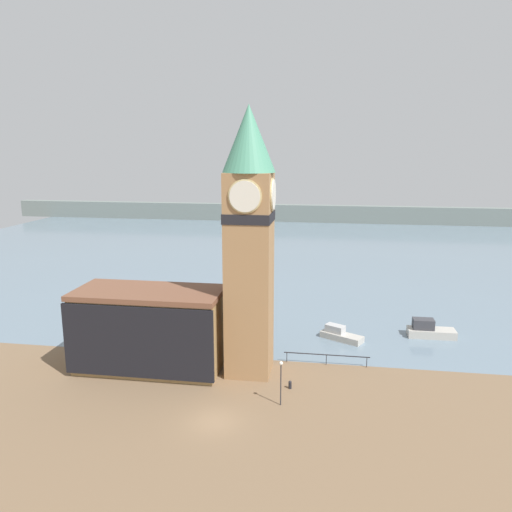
% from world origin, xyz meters
% --- Properties ---
extents(ground_plane, '(160.00, 160.00, 0.00)m').
position_xyz_m(ground_plane, '(0.00, 0.00, 0.00)').
color(ground_plane, brown).
extents(water, '(160.00, 120.00, 0.00)m').
position_xyz_m(water, '(0.00, 72.32, -0.00)').
color(water, slate).
rests_on(water, ground_plane).
extents(far_shoreline, '(180.00, 3.00, 5.00)m').
position_xyz_m(far_shoreline, '(0.00, 112.32, 2.50)').
color(far_shoreline, slate).
rests_on(far_shoreline, water).
extents(pier_railing, '(8.51, 0.08, 1.09)m').
position_xyz_m(pier_railing, '(8.59, 12.07, 0.93)').
color(pier_railing, '#232328').
rests_on(pier_railing, ground_plane).
extents(clock_tower, '(4.77, 4.77, 24.99)m').
position_xyz_m(clock_tower, '(1.27, 9.39, 13.26)').
color(clock_tower, '#9E754C').
rests_on(clock_tower, ground_plane).
extents(pier_building, '(14.30, 6.72, 7.91)m').
position_xyz_m(pier_building, '(-8.50, 8.78, 3.97)').
color(pier_building, '#A88451').
rests_on(pier_building, ground_plane).
extents(boat_near, '(5.01, 3.77, 1.57)m').
position_xyz_m(boat_near, '(10.00, 19.16, 0.57)').
color(boat_near, '#B7B2A8').
rests_on(boat_near, water).
extents(boat_far, '(5.34, 2.15, 2.09)m').
position_xyz_m(boat_far, '(20.12, 21.60, 0.75)').
color(boat_far, '#B7B2A8').
rests_on(boat_far, water).
extents(mooring_bollard_near, '(0.30, 0.30, 0.75)m').
position_xyz_m(mooring_bollard_near, '(5.45, 6.47, 0.41)').
color(mooring_bollard_near, black).
rests_on(mooring_bollard_near, ground_plane).
extents(lamp_post, '(0.32, 0.32, 3.93)m').
position_xyz_m(lamp_post, '(4.93, 3.38, 2.75)').
color(lamp_post, '#2D2D33').
rests_on(lamp_post, ground_plane).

